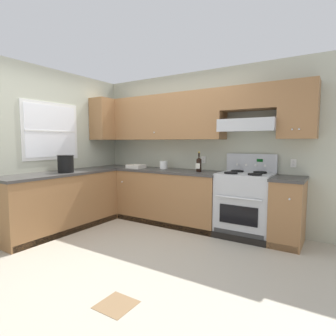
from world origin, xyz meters
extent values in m
plane|color=#B2AA99|center=(0.00, 0.00, 0.00)|extent=(7.04, 7.04, 0.00)
cube|color=olive|center=(0.87, -1.03, 0.00)|extent=(0.30, 0.30, 0.01)
cube|color=#B7BAA3|center=(0.46, 1.62, 1.27)|extent=(4.68, 0.12, 2.55)
cube|color=olive|center=(-0.31, 1.38, 1.80)|extent=(2.35, 0.34, 0.76)
cube|color=olive|center=(1.91, 1.38, 1.80)|extent=(0.48, 0.34, 0.76)
cube|color=olive|center=(1.27, 1.38, 2.01)|extent=(0.80, 0.34, 0.34)
cube|color=#B7BABC|center=(1.27, 1.34, 1.62)|extent=(0.80, 0.46, 0.17)
cube|color=#B7BABC|center=(1.27, 1.12, 1.54)|extent=(0.80, 0.03, 0.04)
sphere|color=silver|center=(-0.31, 1.20, 1.54)|extent=(0.02, 0.02, 0.02)
sphere|color=silver|center=(1.87, 1.20, 1.54)|extent=(0.02, 0.02, 0.02)
sphere|color=silver|center=(1.95, 1.20, 1.54)|extent=(0.02, 0.02, 0.02)
cube|color=silver|center=(0.46, 1.55, 1.08)|extent=(0.08, 0.01, 0.12)
cube|color=silver|center=(0.46, 1.54, 1.10)|extent=(0.03, 0.00, 0.03)
cube|color=silver|center=(0.46, 1.54, 1.06)|extent=(0.03, 0.00, 0.03)
cube|color=silver|center=(1.86, 1.55, 1.08)|extent=(0.08, 0.01, 0.12)
cube|color=silver|center=(1.86, 1.54, 1.10)|extent=(0.03, 0.00, 0.03)
cube|color=silver|center=(1.86, 1.54, 1.06)|extent=(0.03, 0.00, 0.03)
cube|color=#B7BAA3|center=(-1.62, 0.10, 1.27)|extent=(0.12, 4.00, 2.55)
cube|color=white|center=(-1.57, 0.10, 1.55)|extent=(0.04, 1.00, 0.92)
cube|color=white|center=(-1.55, 0.10, 1.55)|extent=(0.01, 0.90, 0.82)
cube|color=white|center=(-1.54, 0.10, 1.55)|extent=(0.01, 0.90, 0.02)
cube|color=olive|center=(-1.38, 1.20, 1.80)|extent=(0.34, 0.64, 0.76)
cube|color=olive|center=(-0.32, 1.25, 0.44)|extent=(2.41, 0.61, 0.87)
cube|color=#3D3A38|center=(-0.32, 1.25, 0.89)|extent=(2.44, 0.63, 0.04)
cube|color=olive|center=(1.85, 1.25, 0.44)|extent=(0.40, 0.61, 0.87)
cube|color=#3D3A38|center=(1.85, 1.25, 0.89)|extent=(0.42, 0.63, 0.04)
cube|color=black|center=(0.26, 0.97, 0.04)|extent=(3.54, 0.06, 0.09)
sphere|color=silver|center=(-0.81, 0.93, 0.68)|extent=(0.03, 0.03, 0.03)
sphere|color=silver|center=(1.91, 0.93, 0.68)|extent=(0.03, 0.03, 0.03)
cube|color=olive|center=(-1.25, 0.00, 0.44)|extent=(0.61, 1.89, 0.87)
cube|color=#3D3A38|center=(-1.25, 0.00, 0.89)|extent=(0.63, 1.91, 0.04)
cube|color=black|center=(-0.97, 0.00, 0.04)|extent=(0.06, 1.85, 0.09)
cube|color=#B7BABC|center=(1.27, 1.25, 0.46)|extent=(0.76, 0.58, 0.91)
cube|color=black|center=(1.27, 0.95, 0.38)|extent=(0.53, 0.01, 0.26)
cylinder|color=silver|center=(1.27, 0.93, 0.62)|extent=(0.65, 0.02, 0.02)
cube|color=#333333|center=(1.27, 0.96, 0.10)|extent=(0.70, 0.01, 0.11)
cube|color=#B7BABC|center=(1.27, 1.25, 0.92)|extent=(0.76, 0.58, 0.02)
cube|color=#B7BABC|center=(1.27, 1.52, 1.05)|extent=(0.76, 0.04, 0.29)
cube|color=#053F0C|center=(1.40, 1.50, 1.10)|extent=(0.09, 0.01, 0.04)
cylinder|color=black|center=(1.10, 1.11, 0.94)|extent=(0.19, 0.19, 0.02)
cylinder|color=black|center=(1.10, 1.11, 0.93)|extent=(0.07, 0.07, 0.01)
cylinder|color=black|center=(1.44, 1.11, 0.94)|extent=(0.19, 0.19, 0.02)
cylinder|color=black|center=(1.44, 1.11, 0.93)|extent=(0.07, 0.07, 0.01)
cylinder|color=black|center=(1.10, 1.39, 0.94)|extent=(0.19, 0.19, 0.02)
cylinder|color=black|center=(1.10, 1.39, 0.93)|extent=(0.07, 0.07, 0.01)
cylinder|color=black|center=(1.44, 1.39, 0.94)|extent=(0.19, 0.19, 0.02)
cylinder|color=black|center=(1.44, 1.39, 0.93)|extent=(0.07, 0.07, 0.01)
cylinder|color=white|center=(1.06, 1.50, 1.03)|extent=(0.04, 0.02, 0.04)
cylinder|color=white|center=(1.20, 1.50, 1.03)|extent=(0.04, 0.02, 0.04)
cylinder|color=white|center=(1.34, 1.50, 1.03)|extent=(0.04, 0.02, 0.04)
cylinder|color=white|center=(1.48, 1.50, 1.03)|extent=(0.04, 0.02, 0.04)
cylinder|color=black|center=(0.54, 1.23, 1.01)|extent=(0.08, 0.08, 0.20)
cone|color=black|center=(0.54, 1.23, 1.12)|extent=(0.08, 0.08, 0.04)
cylinder|color=black|center=(0.54, 1.23, 1.19)|extent=(0.03, 0.03, 0.09)
cylinder|color=gold|center=(0.54, 1.23, 1.22)|extent=(0.03, 0.03, 0.02)
cube|color=silver|center=(0.54, 1.18, 1.00)|extent=(0.07, 0.00, 0.09)
cube|color=beige|center=(-0.68, 1.16, 0.92)|extent=(0.23, 0.20, 0.02)
cube|color=beige|center=(-0.68, 1.05, 0.94)|extent=(0.29, 0.01, 0.07)
cube|color=beige|center=(-0.68, 1.28, 0.94)|extent=(0.29, 0.01, 0.07)
cube|color=beige|center=(-0.81, 1.16, 0.94)|extent=(0.01, 0.22, 0.07)
cube|color=beige|center=(-0.54, 1.16, 0.94)|extent=(0.01, 0.22, 0.07)
cylinder|color=black|center=(-1.15, 0.04, 1.04)|extent=(0.24, 0.24, 0.26)
torus|color=black|center=(-1.15, 0.04, 1.17)|extent=(0.25, 0.25, 0.01)
cylinder|color=white|center=(-0.21, 1.36, 0.98)|extent=(0.14, 0.14, 0.14)
cylinder|color=#9E7A51|center=(-0.21, 1.36, 1.04)|extent=(0.04, 0.04, 0.01)
camera|label=1|loc=(2.41, -2.65, 1.38)|focal=29.21mm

